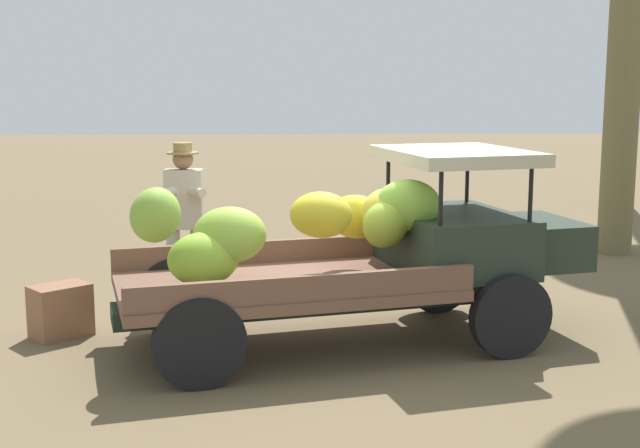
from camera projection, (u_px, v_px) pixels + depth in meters
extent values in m
plane|color=brown|center=(335.00, 338.00, 8.41)|extent=(60.00, 60.00, 0.00)
cube|color=#233025|center=(330.00, 301.00, 8.12)|extent=(3.99, 1.37, 0.16)
cylinder|color=black|center=(438.00, 277.00, 9.29)|extent=(0.78, 0.32, 0.77)
cylinder|color=black|center=(511.00, 316.00, 7.77)|extent=(0.78, 0.32, 0.77)
cylinder|color=black|center=(175.00, 296.00, 8.51)|extent=(0.78, 0.32, 0.77)
cylinder|color=black|center=(199.00, 343.00, 7.00)|extent=(0.78, 0.32, 0.77)
cube|color=brown|center=(284.00, 285.00, 7.96)|extent=(3.32, 2.38, 0.10)
cube|color=brown|center=(264.00, 251.00, 8.69)|extent=(2.93, 0.79, 0.22)
cube|color=brown|center=(307.00, 288.00, 7.18)|extent=(2.93, 0.79, 0.22)
cube|color=#233025|center=(454.00, 241.00, 8.38)|extent=(1.43, 1.74, 0.55)
cube|color=#233025|center=(536.00, 241.00, 8.64)|extent=(0.93, 1.20, 0.44)
cylinder|color=black|center=(467.00, 176.00, 9.02)|extent=(0.04, 0.04, 0.55)
cylinder|color=black|center=(531.00, 191.00, 7.80)|extent=(0.04, 0.04, 0.55)
cylinder|color=black|center=(388.00, 178.00, 8.78)|extent=(0.04, 0.04, 0.55)
cylinder|color=black|center=(441.00, 195.00, 7.56)|extent=(0.04, 0.04, 0.55)
cube|color=#BEB89C|center=(456.00, 156.00, 8.24)|extent=(1.55, 1.77, 0.12)
ellipsoid|color=#8ABC3F|center=(155.00, 215.00, 7.39)|extent=(0.67, 0.66, 0.55)
ellipsoid|color=yellow|center=(356.00, 217.00, 8.36)|extent=(0.69, 0.66, 0.56)
ellipsoid|color=#87C03F|center=(407.00, 205.00, 8.01)|extent=(0.64, 0.55, 0.60)
ellipsoid|color=#93BF3F|center=(230.00, 235.00, 7.80)|extent=(0.68, 0.59, 0.64)
ellipsoid|color=gold|center=(387.00, 214.00, 8.10)|extent=(0.70, 0.78, 0.66)
ellipsoid|color=#89BC32|center=(204.00, 259.00, 7.68)|extent=(0.82, 0.74, 0.57)
ellipsoid|color=#98B836|center=(386.00, 223.00, 8.01)|extent=(0.73, 0.73, 0.59)
ellipsoid|color=gold|center=(321.00, 215.00, 7.60)|extent=(0.68, 0.65, 0.51)
cylinder|color=#B1B7A7|center=(198.00, 268.00, 9.42)|extent=(0.15, 0.15, 0.89)
cylinder|color=#B1B7A7|center=(174.00, 269.00, 9.41)|extent=(0.15, 0.15, 0.89)
cube|color=#C0B4A0|center=(184.00, 199.00, 9.28)|extent=(0.40, 0.24, 0.64)
cylinder|color=#C0B4A0|center=(192.00, 191.00, 9.17)|extent=(0.32, 0.38, 0.10)
cylinder|color=#C0B4A0|center=(173.00, 191.00, 9.17)|extent=(0.33, 0.37, 0.10)
sphere|color=#966A51|center=(183.00, 159.00, 9.21)|extent=(0.22, 0.22, 0.22)
cylinder|color=#987D49|center=(183.00, 153.00, 9.20)|extent=(0.34, 0.34, 0.02)
cylinder|color=#987D49|center=(183.00, 147.00, 9.19)|extent=(0.20, 0.20, 0.10)
cube|color=#8C5E41|center=(61.00, 311.00, 8.43)|extent=(0.64, 0.62, 0.51)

